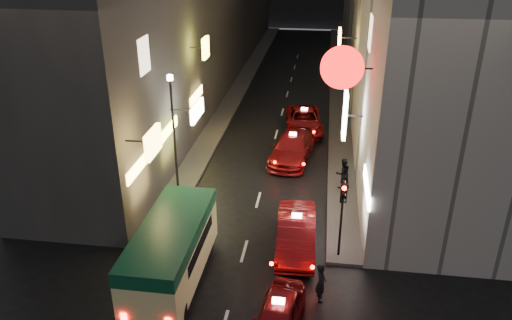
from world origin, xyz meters
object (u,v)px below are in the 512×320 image
at_px(traffic_light, 343,204).
at_px(pedestrian_crossing, 321,280).
at_px(minibus, 172,247).
at_px(taxi_near, 278,315).
at_px(lamp_post, 174,128).

bearing_deg(traffic_light, pedestrian_crossing, -104.90).
distance_m(minibus, taxi_near, 4.84).
bearing_deg(taxi_near, minibus, 154.25).
bearing_deg(minibus, pedestrian_crossing, -2.22).
relative_size(taxi_near, traffic_light, 1.38).
xyz_separation_m(minibus, taxi_near, (4.28, -2.06, -0.94)).
distance_m(minibus, lamp_post, 7.46).
bearing_deg(lamp_post, pedestrian_crossing, -43.67).
bearing_deg(minibus, lamp_post, 104.74).
bearing_deg(minibus, traffic_light, 20.71).
xyz_separation_m(pedestrian_crossing, traffic_light, (0.70, 2.63, 1.78)).
bearing_deg(pedestrian_crossing, traffic_light, -22.15).
bearing_deg(traffic_light, taxi_near, -115.12).
height_order(taxi_near, traffic_light, traffic_light).
relative_size(pedestrian_crossing, lamp_post, 0.29).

